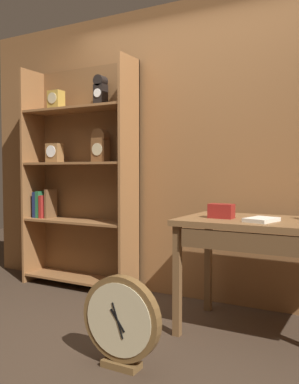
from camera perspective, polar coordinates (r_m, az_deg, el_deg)
name	(u,v)px	position (r m, az deg, el deg)	size (l,w,h in m)	color
ground_plane	(110,359)	(2.67, -5.40, -22.01)	(10.00, 10.00, 0.00)	#3D2D21
back_wood_panel	(198,151)	(3.63, 6.76, 5.69)	(4.80, 0.05, 2.60)	brown
bookshelf	(80,177)	(4.05, -9.63, 2.11)	(1.18, 0.33, 2.13)	brown
workbench	(280,234)	(2.86, 17.58, -5.61)	(1.34, 0.69, 0.80)	brown
toolbox_small	(221,211)	(2.91, 9.88, -2.61)	(0.17, 0.10, 0.10)	maroon
open_repair_manual	(261,220)	(2.78, 15.19, -3.71)	(0.16, 0.22, 0.03)	silver
round_clock_large	(121,321)	(2.46, -3.94, -17.36)	(0.49, 0.11, 0.53)	brown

